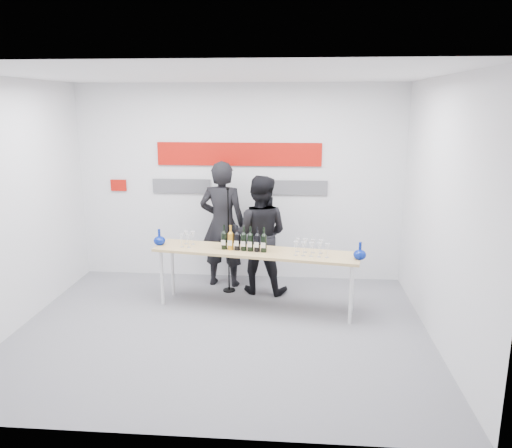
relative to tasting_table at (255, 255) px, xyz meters
name	(u,v)px	position (x,y,z in m)	size (l,w,h in m)	color
ground	(222,330)	(-0.36, -0.71, -0.75)	(5.00, 5.00, 0.00)	slate
back_wall	(239,183)	(-0.36, 1.29, 0.75)	(5.00, 0.04, 3.00)	silver
signage	(235,164)	(-0.41, 1.26, 1.05)	(3.38, 0.02, 0.79)	#AD0F07
tasting_table	(255,255)	(0.00, 0.00, 0.00)	(2.77, 0.98, 0.81)	tan
wine_bottles	(244,238)	(-0.15, -0.01, 0.23)	(0.62, 0.17, 0.33)	black
decanter_left	(159,237)	(-1.33, 0.18, 0.17)	(0.16, 0.16, 0.21)	navy
decanter_right	(360,251)	(1.32, -0.26, 0.17)	(0.16, 0.16, 0.21)	navy
glasses_left	(187,239)	(-0.94, 0.16, 0.15)	(0.19, 0.24, 0.18)	silver
glasses_right	(310,248)	(0.71, -0.13, 0.15)	(0.46, 0.29, 0.18)	silver
presenter_left	(223,224)	(-0.56, 0.88, 0.19)	(0.69, 0.45, 1.89)	black
presenter_right	(260,235)	(0.01, 0.65, 0.11)	(0.84, 0.65, 1.72)	black
mic_stand	(229,260)	(-0.44, 0.61, -0.28)	(0.18, 0.18, 1.56)	black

